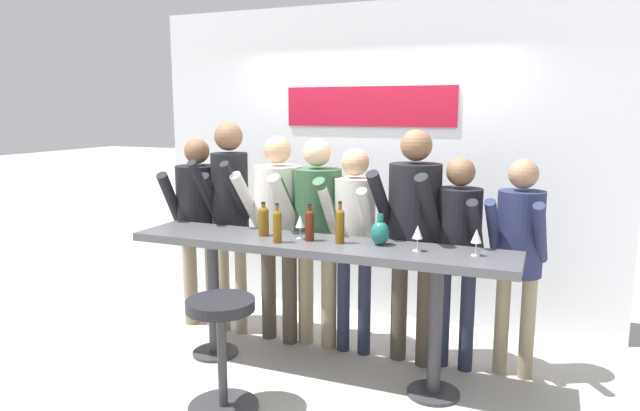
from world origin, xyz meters
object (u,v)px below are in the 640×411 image
(person_far_right, at_px, (458,240))
(wine_glass_1, at_px, (418,233))
(wine_bottle_1, at_px, (264,220))
(wine_bottle_3, at_px, (277,225))
(person_left, at_px, (230,202))
(person_right, at_px, (414,222))
(wine_bottle_2, at_px, (340,224))
(bar_stool, at_px, (221,336))
(wine_glass_2, at_px, (476,237))
(person_center, at_px, (317,221))
(person_far_left, at_px, (199,212))
(tasting_table, at_px, (316,262))
(person_rightmost, at_px, (519,244))
(wine_glass_0, at_px, (300,222))
(person_center_right, at_px, (354,228))
(decorative_vase, at_px, (380,232))
(wine_bottle_0, at_px, (310,224))
(person_center_left, at_px, (277,217))

(person_far_right, relative_size, wine_glass_1, 9.02)
(wine_bottle_1, bearing_deg, wine_bottle_3, -40.06)
(person_left, bearing_deg, person_right, -1.95)
(wine_bottle_2, bearing_deg, person_left, 159.30)
(bar_stool, height_order, wine_glass_2, wine_glass_2)
(person_center, height_order, wine_glass_2, person_center)
(person_right, bearing_deg, person_far_left, -170.50)
(tasting_table, relative_size, person_center, 1.65)
(person_center, relative_size, wine_glass_1, 9.67)
(person_rightmost, height_order, wine_glass_0, person_rightmost)
(wine_glass_1, bearing_deg, person_left, 165.09)
(person_left, distance_m, wine_bottle_2, 1.24)
(bar_stool, bearing_deg, wine_bottle_1, 95.87)
(person_far_left, xyz_separation_m, person_far_right, (2.26, -0.03, -0.05))
(tasting_table, height_order, person_rightmost, person_rightmost)
(person_far_left, relative_size, person_center_right, 1.03)
(tasting_table, relative_size, wine_glass_1, 15.93)
(person_right, bearing_deg, person_rightmost, 15.66)
(person_rightmost, relative_size, wine_glass_1, 9.02)
(wine_glass_0, bearing_deg, wine_bottle_1, -179.82)
(tasting_table, relative_size, wine_glass_2, 15.93)
(person_left, distance_m, wine_glass_1, 1.78)
(person_rightmost, xyz_separation_m, wine_bottle_3, (-1.59, -0.64, 0.14))
(decorative_vase, bearing_deg, person_rightmost, 25.56)
(person_rightmost, bearing_deg, person_center, -171.96)
(person_center, xyz_separation_m, wine_glass_0, (0.05, -0.44, 0.07))
(person_center, height_order, wine_bottle_2, person_center)
(person_far_left, relative_size, decorative_vase, 7.67)
(wine_bottle_3, bearing_deg, person_far_right, 27.20)
(person_far_left, distance_m, wine_bottle_0, 1.37)
(person_center_left, xyz_separation_m, person_right, (1.13, 0.00, 0.04))
(person_far_left, xyz_separation_m, wine_glass_0, (1.19, -0.47, 0.09))
(person_far_right, distance_m, wine_glass_2, 0.50)
(person_center, xyz_separation_m, wine_glass_1, (0.92, -0.47, 0.07))
(tasting_table, relative_size, wine_bottle_1, 11.02)
(wine_bottle_0, bearing_deg, wine_bottle_3, -143.72)
(person_center, relative_size, wine_glass_2, 9.67)
(person_far_left, distance_m, wine_bottle_1, 1.01)
(person_right, relative_size, wine_glass_0, 10.14)
(person_rightmost, bearing_deg, wine_glass_0, -155.72)
(wine_bottle_0, height_order, wine_bottle_1, wine_bottle_0)
(person_far_left, bearing_deg, bar_stool, -62.40)
(wine_bottle_0, xyz_separation_m, wine_glass_0, (-0.09, 0.03, 0.00))
(wine_bottle_0, relative_size, wine_glass_1, 1.53)
(person_far_right, xyz_separation_m, wine_glass_1, (-0.19, -0.47, 0.13))
(person_center_right, bearing_deg, decorative_vase, -49.83)
(decorative_vase, bearing_deg, wine_bottle_1, -177.22)
(wine_glass_0, bearing_deg, wine_glass_2, -0.68)
(wine_bottle_0, height_order, wine_glass_0, wine_bottle_0)
(person_right, distance_m, wine_glass_2, 0.66)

